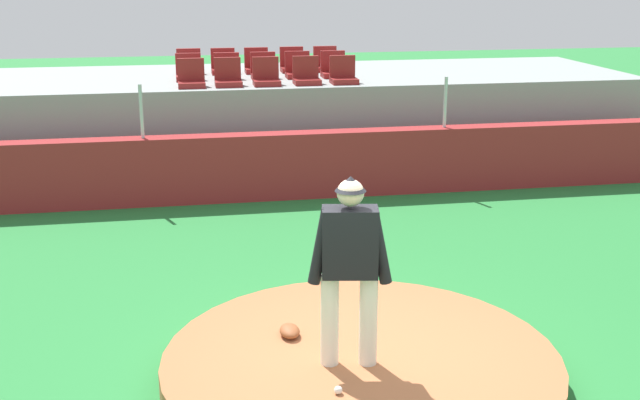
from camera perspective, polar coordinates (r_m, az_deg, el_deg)
ground_plane at (r=7.91m, az=2.95°, el=-12.84°), size 60.00×60.00×0.00m
pitchers_mound at (r=7.84m, az=2.97°, el=-11.96°), size 3.84×3.84×0.28m
pitcher at (r=7.20m, az=2.15°, el=-4.18°), size 0.78×0.34×1.82m
baseball at (r=7.12m, az=1.32°, el=-13.50°), size 0.07×0.07×0.07m
fielding_glove at (r=8.12m, az=-2.20°, el=-9.38°), size 0.21×0.31×0.11m
brick_barrier at (r=13.67m, az=-3.09°, el=2.47°), size 15.44×0.40×1.14m
fence_post_left at (r=13.38m, az=-12.72°, el=6.24°), size 0.06×0.06×0.89m
fence_post_right at (r=14.13m, az=9.00°, el=6.96°), size 0.06×0.06×0.89m
bleacher_platform at (r=16.27m, az=-4.32°, el=5.86°), size 14.79×4.02×1.79m
stadium_chair_0 at (r=14.57m, az=-9.23°, el=8.64°), size 0.48×0.44×0.50m
stadium_chair_1 at (r=14.61m, az=-6.63°, el=8.76°), size 0.48×0.44×0.50m
stadium_chair_2 at (r=14.65m, az=-3.89°, el=8.86°), size 0.48×0.44×0.50m
stadium_chair_3 at (r=14.76m, az=-0.99°, el=8.95°), size 0.48×0.44×0.50m
stadium_chair_4 at (r=14.87m, az=1.68°, el=9.00°), size 0.48×0.44×0.50m
stadium_chair_5 at (r=15.45m, az=-9.42°, el=9.07°), size 0.48×0.44×0.50m
stadium_chair_6 at (r=15.45m, az=-6.69°, el=9.17°), size 0.48×0.44×0.50m
stadium_chair_7 at (r=15.52m, az=-4.08°, el=9.27°), size 0.48×0.44×0.50m
stadium_chair_8 at (r=15.63m, az=-1.60°, el=9.36°), size 0.48×0.44×0.50m
stadium_chair_9 at (r=15.72m, az=0.98°, el=9.40°), size 0.48×0.44×0.50m
stadium_chair_10 at (r=16.35m, az=-9.39°, el=9.46°), size 0.48×0.44×0.50m
stadium_chair_11 at (r=16.35m, az=-6.96°, el=9.56°), size 0.48×0.44×0.50m
stadium_chair_12 at (r=16.40m, az=-4.57°, el=9.65°), size 0.48×0.44×0.50m
stadium_chair_13 at (r=16.52m, az=-2.01°, el=9.74°), size 0.48×0.44×0.50m
stadium_chair_14 at (r=16.63m, az=0.41°, el=9.79°), size 0.48×0.44×0.50m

